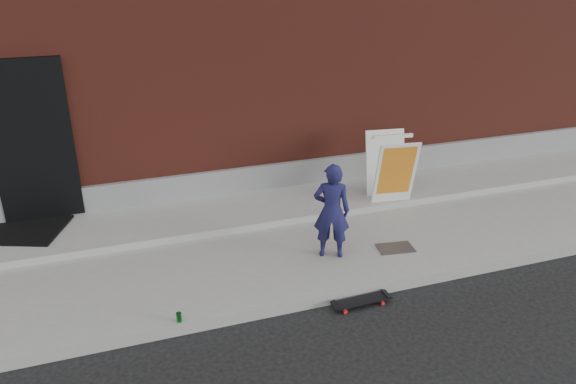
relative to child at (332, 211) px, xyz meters
name	(u,v)px	position (x,y,z in m)	size (l,w,h in m)	color
ground	(283,315)	(-0.92, -0.83, -0.78)	(80.00, 80.00, 0.00)	black
sidewalk	(249,247)	(-0.92, 0.67, -0.71)	(20.00, 3.00, 0.15)	gray
apron	(233,212)	(-0.92, 1.57, -0.58)	(20.00, 1.20, 0.10)	gray
building	(175,17)	(-0.92, 6.16, 1.71)	(20.00, 8.10, 5.00)	maroon
child	(332,211)	(0.00, 0.00, 0.00)	(0.46, 0.30, 1.27)	#191845
skateboard	(361,301)	(-0.01, -0.95, -0.72)	(0.70, 0.20, 0.08)	red
pizza_sign	(391,168)	(1.45, 1.14, -0.02)	(0.71, 0.81, 1.03)	white
soda_can	(179,317)	(-2.08, -0.78, -0.58)	(0.06, 0.06, 0.11)	#1A862A
doormat	(22,229)	(-3.82, 1.82, -0.52)	(1.09, 0.89, 0.03)	black
utility_plate	(395,248)	(0.89, -0.13, -0.63)	(0.47, 0.30, 0.01)	#4F4F54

